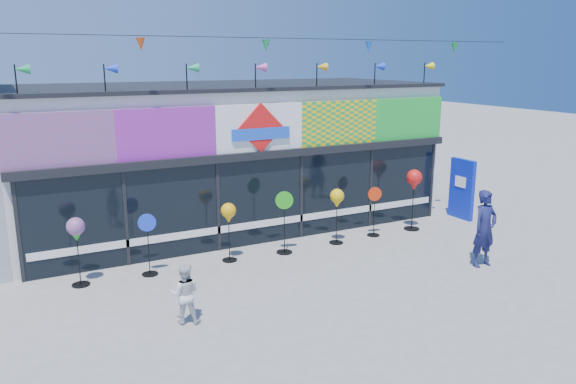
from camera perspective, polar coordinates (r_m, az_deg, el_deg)
ground at (r=12.29m, az=4.03°, el=-9.72°), size 80.00×80.00×0.00m
kite_shop at (r=16.88m, az=-6.41°, el=3.88°), size 16.00×5.70×5.31m
blue_sign at (r=17.99m, az=17.24°, el=0.31°), size 0.17×0.93×1.85m
spinner_0 at (r=12.81m, az=-20.73°, el=-3.77°), size 0.39×0.39×1.54m
spinner_1 at (r=13.10m, az=-14.02°, el=-5.04°), size 0.40×0.37×1.44m
spinner_2 at (r=13.55m, az=-6.06°, el=-2.31°), size 0.37×0.37×1.46m
spinner_3 at (r=14.11m, az=-0.38°, el=-2.94°), size 0.44×0.41×1.60m
spinner_4 at (r=14.81m, az=5.00°, el=-0.81°), size 0.38×0.38×1.49m
spinner_5 at (r=15.69m, az=8.75°, el=-1.84°), size 0.39×0.35×1.39m
spinner_6 at (r=16.32m, az=12.68°, el=1.03°), size 0.45×0.45×1.76m
adult_man at (r=14.02m, az=19.36°, el=-3.52°), size 0.69×0.46×1.84m
child at (r=10.73m, az=-10.44°, el=-10.14°), size 0.64×0.51×1.15m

